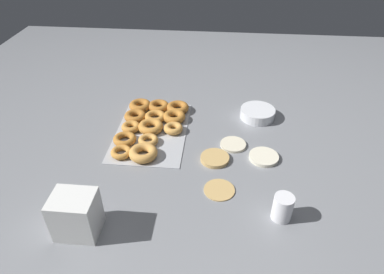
{
  "coord_description": "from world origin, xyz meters",
  "views": [
    {
      "loc": [
        1.07,
        0.04,
        0.89
      ],
      "look_at": [
        -0.08,
        -0.06,
        0.04
      ],
      "focal_mm": 32.0,
      "sensor_mm": 36.0,
      "label": 1
    }
  ],
  "objects_px": {
    "pancake_1": "(264,157)",
    "donut_tray": "(151,125)",
    "paper_cup": "(283,208)",
    "pancake_2": "(233,144)",
    "batter_bowl": "(257,113)",
    "pancake_3": "(215,158)",
    "container_stack": "(76,215)",
    "pancake_0": "(219,189)"
  },
  "relations": [
    {
      "from": "donut_tray",
      "to": "batter_bowl",
      "type": "xyz_separation_m",
      "value": [
        -0.14,
        0.49,
        0.0
      ]
    },
    {
      "from": "batter_bowl",
      "to": "container_stack",
      "type": "xyz_separation_m",
      "value": [
        0.73,
        -0.6,
        0.05
      ]
    },
    {
      "from": "pancake_0",
      "to": "pancake_2",
      "type": "relative_size",
      "value": 1.04
    },
    {
      "from": "pancake_1",
      "to": "paper_cup",
      "type": "height_order",
      "value": "paper_cup"
    },
    {
      "from": "donut_tray",
      "to": "container_stack",
      "type": "distance_m",
      "value": 0.6
    },
    {
      "from": "container_stack",
      "to": "pancake_3",
      "type": "bearing_deg",
      "value": 133.35
    },
    {
      "from": "container_stack",
      "to": "pancake_2",
      "type": "bearing_deg",
      "value": 135.28
    },
    {
      "from": "donut_tray",
      "to": "paper_cup",
      "type": "xyz_separation_m",
      "value": [
        0.48,
        0.53,
        0.03
      ]
    },
    {
      "from": "pancake_3",
      "to": "batter_bowl",
      "type": "relative_size",
      "value": 0.71
    },
    {
      "from": "pancake_1",
      "to": "paper_cup",
      "type": "xyz_separation_m",
      "value": [
        0.3,
        0.03,
        0.04
      ]
    },
    {
      "from": "donut_tray",
      "to": "container_stack",
      "type": "height_order",
      "value": "container_stack"
    },
    {
      "from": "pancake_1",
      "to": "donut_tray",
      "type": "bearing_deg",
      "value": -109.1
    },
    {
      "from": "pancake_1",
      "to": "batter_bowl",
      "type": "relative_size",
      "value": 0.73
    },
    {
      "from": "pancake_2",
      "to": "pancake_3",
      "type": "bearing_deg",
      "value": -35.97
    },
    {
      "from": "pancake_3",
      "to": "batter_bowl",
      "type": "bearing_deg",
      "value": 150.57
    },
    {
      "from": "pancake_0",
      "to": "pancake_3",
      "type": "xyz_separation_m",
      "value": [
        -0.17,
        -0.02,
        0.0
      ]
    },
    {
      "from": "pancake_0",
      "to": "container_stack",
      "type": "bearing_deg",
      "value": -63.23
    },
    {
      "from": "donut_tray",
      "to": "paper_cup",
      "type": "distance_m",
      "value": 0.71
    },
    {
      "from": "pancake_1",
      "to": "batter_bowl",
      "type": "xyz_separation_m",
      "value": [
        -0.31,
        -0.01,
        0.02
      ]
    },
    {
      "from": "pancake_1",
      "to": "pancake_2",
      "type": "relative_size",
      "value": 1.1
    },
    {
      "from": "batter_bowl",
      "to": "donut_tray",
      "type": "bearing_deg",
      "value": -74.39
    },
    {
      "from": "pancake_3",
      "to": "container_stack",
      "type": "relative_size",
      "value": 0.79
    },
    {
      "from": "pancake_0",
      "to": "paper_cup",
      "type": "height_order",
      "value": "paper_cup"
    },
    {
      "from": "pancake_3",
      "to": "container_stack",
      "type": "bearing_deg",
      "value": -46.65
    },
    {
      "from": "paper_cup",
      "to": "pancake_1",
      "type": "bearing_deg",
      "value": -173.78
    },
    {
      "from": "pancake_1",
      "to": "container_stack",
      "type": "relative_size",
      "value": 0.81
    },
    {
      "from": "pancake_0",
      "to": "donut_tray",
      "type": "distance_m",
      "value": 0.49
    },
    {
      "from": "pancake_3",
      "to": "donut_tray",
      "type": "distance_m",
      "value": 0.36
    },
    {
      "from": "pancake_2",
      "to": "donut_tray",
      "type": "xyz_separation_m",
      "value": [
        -0.1,
        -0.37,
        0.01
      ]
    },
    {
      "from": "pancake_2",
      "to": "paper_cup",
      "type": "xyz_separation_m",
      "value": [
        0.38,
        0.16,
        0.04
      ]
    },
    {
      "from": "pancake_2",
      "to": "pancake_3",
      "type": "distance_m",
      "value": 0.13
    },
    {
      "from": "batter_bowl",
      "to": "paper_cup",
      "type": "relative_size",
      "value": 1.74
    },
    {
      "from": "pancake_2",
      "to": "container_stack",
      "type": "bearing_deg",
      "value": -44.72
    },
    {
      "from": "pancake_1",
      "to": "donut_tray",
      "type": "distance_m",
      "value": 0.52
    },
    {
      "from": "pancake_1",
      "to": "pancake_2",
      "type": "bearing_deg",
      "value": -121.21
    },
    {
      "from": "pancake_0",
      "to": "pancake_2",
      "type": "distance_m",
      "value": 0.28
    },
    {
      "from": "pancake_1",
      "to": "container_stack",
      "type": "distance_m",
      "value": 0.74
    },
    {
      "from": "pancake_3",
      "to": "pancake_2",
      "type": "bearing_deg",
      "value": 144.03
    },
    {
      "from": "donut_tray",
      "to": "pancake_2",
      "type": "bearing_deg",
      "value": 75.41
    },
    {
      "from": "paper_cup",
      "to": "pancake_2",
      "type": "bearing_deg",
      "value": -157.61
    },
    {
      "from": "pancake_2",
      "to": "container_stack",
      "type": "distance_m",
      "value": 0.7
    },
    {
      "from": "batter_bowl",
      "to": "pancake_2",
      "type": "bearing_deg",
      "value": -26.26
    }
  ]
}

